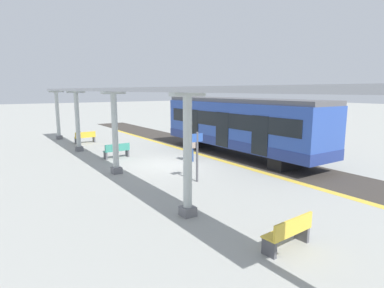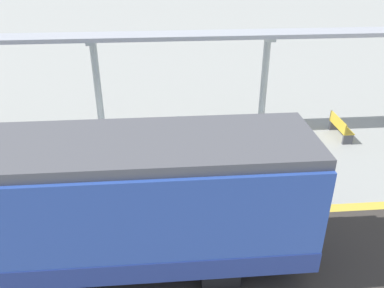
{
  "view_description": "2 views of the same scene",
  "coord_description": "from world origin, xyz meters",
  "px_view_note": "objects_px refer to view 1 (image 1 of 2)",
  "views": [
    {
      "loc": [
        8.08,
        14.41,
        3.97
      ],
      "look_at": [
        -0.48,
        1.74,
        1.34
      ],
      "focal_mm": 29.47,
      "sensor_mm": 36.0,
      "label": 1
    },
    {
      "loc": [
        -12.52,
        -2.31,
        7.34
      ],
      "look_at": [
        -0.7,
        -3.32,
        1.14
      ],
      "focal_mm": 37.16,
      "sensor_mm": 36.0,
      "label": 2
    }
  ],
  "objects_px": {
    "bench_near_end": "(117,151)",
    "bench_far_end": "(85,137)",
    "train_near_carriage": "(239,126)",
    "platform_info_sign": "(197,152)",
    "canopy_pillar_nearest": "(58,115)",
    "canopy_pillar_second": "(77,121)",
    "bench_mid_platform": "(289,232)",
    "passenger_waiting_near_edge": "(191,145)",
    "canopy_pillar_third": "(115,133)",
    "canopy_pillar_fourth": "(188,155)"
  },
  "relations": [
    {
      "from": "bench_near_end",
      "to": "bench_far_end",
      "type": "height_order",
      "value": "same"
    },
    {
      "from": "train_near_carriage",
      "to": "platform_info_sign",
      "type": "distance_m",
      "value": 6.23
    },
    {
      "from": "canopy_pillar_nearest",
      "to": "canopy_pillar_second",
      "type": "xyz_separation_m",
      "value": [
        0.0,
        6.11,
        0.0
      ]
    },
    {
      "from": "canopy_pillar_second",
      "to": "train_near_carriage",
      "type": "bearing_deg",
      "value": 138.34
    },
    {
      "from": "platform_info_sign",
      "to": "bench_mid_platform",
      "type": "bearing_deg",
      "value": 76.46
    },
    {
      "from": "bench_mid_platform",
      "to": "passenger_waiting_near_edge",
      "type": "bearing_deg",
      "value": -109.87
    },
    {
      "from": "bench_near_end",
      "to": "bench_mid_platform",
      "type": "distance_m",
      "value": 12.79
    },
    {
      "from": "canopy_pillar_third",
      "to": "bench_far_end",
      "type": "height_order",
      "value": "canopy_pillar_third"
    },
    {
      "from": "platform_info_sign",
      "to": "passenger_waiting_near_edge",
      "type": "distance_m",
      "value": 3.92
    },
    {
      "from": "canopy_pillar_fourth",
      "to": "canopy_pillar_second",
      "type": "bearing_deg",
      "value": -90.0
    },
    {
      "from": "bench_near_end",
      "to": "bench_mid_platform",
      "type": "bearing_deg",
      "value": 88.44
    },
    {
      "from": "train_near_carriage",
      "to": "bench_mid_platform",
      "type": "distance_m",
      "value": 11.65
    },
    {
      "from": "train_near_carriage",
      "to": "bench_near_end",
      "type": "xyz_separation_m",
      "value": [
        6.45,
        -3.43,
        -1.39
      ]
    },
    {
      "from": "bench_mid_platform",
      "to": "passenger_waiting_near_edge",
      "type": "xyz_separation_m",
      "value": [
        -3.45,
        -9.53,
        0.53
      ]
    },
    {
      "from": "train_near_carriage",
      "to": "bench_far_end",
      "type": "xyz_separation_m",
      "value": [
        6.5,
        -9.87,
        -1.39
      ]
    },
    {
      "from": "train_near_carriage",
      "to": "bench_near_end",
      "type": "relative_size",
      "value": 7.98
    },
    {
      "from": "canopy_pillar_nearest",
      "to": "canopy_pillar_fourth",
      "type": "distance_m",
      "value": 19.14
    },
    {
      "from": "train_near_carriage",
      "to": "canopy_pillar_nearest",
      "type": "distance_m",
      "value": 15.12
    },
    {
      "from": "canopy_pillar_nearest",
      "to": "passenger_waiting_near_edge",
      "type": "distance_m",
      "value": 13.59
    },
    {
      "from": "train_near_carriage",
      "to": "bench_far_end",
      "type": "distance_m",
      "value": 11.9
    },
    {
      "from": "canopy_pillar_second",
      "to": "canopy_pillar_fourth",
      "type": "bearing_deg",
      "value": 90.0
    },
    {
      "from": "bench_mid_platform",
      "to": "platform_info_sign",
      "type": "xyz_separation_m",
      "value": [
        -1.48,
        -6.16,
        0.89
      ]
    },
    {
      "from": "bench_mid_platform",
      "to": "bench_far_end",
      "type": "height_order",
      "value": "same"
    },
    {
      "from": "canopy_pillar_second",
      "to": "platform_info_sign",
      "type": "xyz_separation_m",
      "value": [
        -2.42,
        10.09,
        -0.65
      ]
    },
    {
      "from": "canopy_pillar_nearest",
      "to": "canopy_pillar_fourth",
      "type": "height_order",
      "value": "same"
    },
    {
      "from": "canopy_pillar_second",
      "to": "bench_near_end",
      "type": "relative_size",
      "value": 2.6
    },
    {
      "from": "bench_near_end",
      "to": "passenger_waiting_near_edge",
      "type": "bearing_deg",
      "value": 133.55
    },
    {
      "from": "train_near_carriage",
      "to": "canopy_pillar_fourth",
      "type": "relative_size",
      "value": 3.07
    },
    {
      "from": "canopy_pillar_nearest",
      "to": "platform_info_sign",
      "type": "height_order",
      "value": "canopy_pillar_nearest"
    },
    {
      "from": "platform_info_sign",
      "to": "canopy_pillar_second",
      "type": "bearing_deg",
      "value": -76.51
    },
    {
      "from": "bench_far_end",
      "to": "passenger_waiting_near_edge",
      "type": "xyz_separation_m",
      "value": [
        -3.15,
        9.7,
        0.53
      ]
    },
    {
      "from": "bench_near_end",
      "to": "platform_info_sign",
      "type": "bearing_deg",
      "value": 99.71
    },
    {
      "from": "bench_mid_platform",
      "to": "platform_info_sign",
      "type": "height_order",
      "value": "platform_info_sign"
    },
    {
      "from": "canopy_pillar_second",
      "to": "bench_far_end",
      "type": "bearing_deg",
      "value": -112.47
    },
    {
      "from": "bench_mid_platform",
      "to": "bench_far_end",
      "type": "bearing_deg",
      "value": -90.88
    },
    {
      "from": "canopy_pillar_second",
      "to": "bench_mid_platform",
      "type": "height_order",
      "value": "canopy_pillar_second"
    },
    {
      "from": "train_near_carriage",
      "to": "bench_far_end",
      "type": "relative_size",
      "value": 7.97
    },
    {
      "from": "canopy_pillar_third",
      "to": "bench_near_end",
      "type": "distance_m",
      "value": 3.87
    },
    {
      "from": "bench_far_end",
      "to": "passenger_waiting_near_edge",
      "type": "bearing_deg",
      "value": 107.99
    },
    {
      "from": "canopy_pillar_nearest",
      "to": "bench_far_end",
      "type": "height_order",
      "value": "canopy_pillar_nearest"
    },
    {
      "from": "canopy_pillar_nearest",
      "to": "canopy_pillar_third",
      "type": "bearing_deg",
      "value": 90.0
    },
    {
      "from": "canopy_pillar_nearest",
      "to": "passenger_waiting_near_edge",
      "type": "relative_size",
      "value": 2.5
    },
    {
      "from": "train_near_carriage",
      "to": "canopy_pillar_third",
      "type": "relative_size",
      "value": 3.07
    },
    {
      "from": "train_near_carriage",
      "to": "canopy_pillar_fourth",
      "type": "height_order",
      "value": "canopy_pillar_fourth"
    },
    {
      "from": "canopy_pillar_nearest",
      "to": "bench_mid_platform",
      "type": "relative_size",
      "value": 2.56
    },
    {
      "from": "bench_near_end",
      "to": "bench_far_end",
      "type": "bearing_deg",
      "value": -89.53
    },
    {
      "from": "canopy_pillar_second",
      "to": "passenger_waiting_near_edge",
      "type": "bearing_deg",
      "value": 123.14
    },
    {
      "from": "bench_near_end",
      "to": "platform_info_sign",
      "type": "distance_m",
      "value": 6.79
    },
    {
      "from": "passenger_waiting_near_edge",
      "to": "canopy_pillar_nearest",
      "type": "bearing_deg",
      "value": -71.13
    },
    {
      "from": "canopy_pillar_third",
      "to": "platform_info_sign",
      "type": "distance_m",
      "value": 4.16
    }
  ]
}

